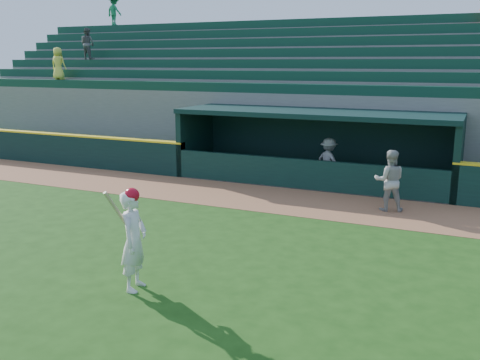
% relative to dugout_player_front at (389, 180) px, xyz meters
% --- Properties ---
extents(ground, '(120.00, 120.00, 0.00)m').
position_rel_dugout_player_front_xyz_m(ground, '(-2.98, -5.07, -0.86)').
color(ground, '#1B4310').
rests_on(ground, ground).
extents(warning_track, '(40.00, 3.00, 0.01)m').
position_rel_dugout_player_front_xyz_m(warning_track, '(-2.98, -0.17, -0.85)').
color(warning_track, '#905A39').
rests_on(warning_track, ground).
extents(field_wall_left, '(15.50, 0.30, 1.20)m').
position_rel_dugout_player_front_xyz_m(field_wall_left, '(-15.23, 1.48, -0.26)').
color(field_wall_left, black).
rests_on(field_wall_left, ground).
extents(wall_stripe_left, '(15.50, 0.32, 0.06)m').
position_rel_dugout_player_front_xyz_m(wall_stripe_left, '(-15.23, 1.48, 0.37)').
color(wall_stripe_left, yellow).
rests_on(wall_stripe_left, field_wall_left).
extents(dugout_player_front, '(0.97, 0.84, 1.72)m').
position_rel_dugout_player_front_xyz_m(dugout_player_front, '(0.00, 0.00, 0.00)').
color(dugout_player_front, '#9E9E99').
rests_on(dugout_player_front, ground).
extents(dugout_player_inside, '(1.17, 0.95, 1.58)m').
position_rel_dugout_player_front_xyz_m(dugout_player_inside, '(-2.41, 2.50, -0.07)').
color(dugout_player_inside, '#A9A9A3').
rests_on(dugout_player_inside, ground).
extents(dugout, '(9.40, 2.80, 2.46)m').
position_rel_dugout_player_front_xyz_m(dugout, '(-2.98, 2.93, 0.50)').
color(dugout, '#62625E').
rests_on(dugout, ground).
extents(stands, '(34.50, 6.25, 7.55)m').
position_rel_dugout_player_front_xyz_m(stands, '(-2.98, 7.51, 1.53)').
color(stands, slate).
rests_on(stands, ground).
extents(batter_at_plate, '(0.57, 0.85, 1.92)m').
position_rel_dugout_player_front_xyz_m(batter_at_plate, '(-3.33, -7.32, 0.09)').
color(batter_at_plate, white).
rests_on(batter_at_plate, ground).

